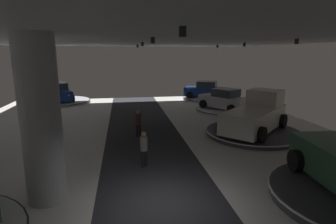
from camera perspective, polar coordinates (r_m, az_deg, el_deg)
name	(u,v)px	position (r m, az deg, el deg)	size (l,w,h in m)	color
ground	(162,206)	(9.50, -1.19, -18.87)	(24.00, 44.00, 0.06)	silver
ceiling_with_spotlights	(161,29)	(8.15, -1.37, 16.92)	(24.00, 44.00, 0.39)	silver
column_left	(41,121)	(9.70, -24.88, -1.63)	(1.26, 1.26, 5.50)	#ADADB2
display_platform_mid_right	(253,132)	(17.40, 17.24, -4.07)	(5.68, 5.68, 0.26)	#333338
pickup_truck_mid_right	(256,115)	(17.43, 17.84, -0.51)	(5.33, 5.12, 2.30)	silver
display_platform_deep_right	(205,98)	(29.10, 7.67, 2.80)	(4.67, 4.67, 0.23)	#B7B7BC
display_car_deep_right	(205,90)	(28.96, 7.78, 4.48)	(4.56, 3.58, 1.71)	navy
display_platform_deep_left	(60,101)	(29.12, -21.56, 2.06)	(5.85, 5.85, 0.23)	#B7B7BC
display_car_deep_left	(59,93)	(29.03, -21.70, 3.75)	(3.37, 4.57, 1.71)	navy
display_platform_far_right	(224,110)	(23.62, 11.45, 0.45)	(4.61, 4.61, 0.23)	silver
display_car_far_right	(224,100)	(23.44, 11.60, 2.50)	(3.78, 4.51, 1.71)	silver
visitor_walking_near	(144,147)	(11.95, -5.02, -7.23)	(0.32, 0.32, 1.59)	black
visitor_walking_far	(138,122)	(16.17, -6.19, -2.03)	(0.32, 0.32, 1.59)	black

